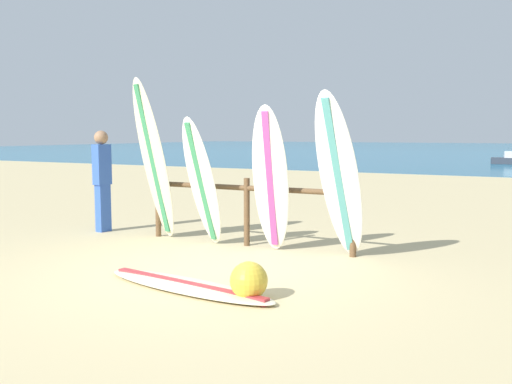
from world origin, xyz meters
TOP-DOWN VIEW (x-y plane):
  - ground_plane at (0.00, 0.00)m, footprint 120.00×120.00m
  - ocean_water at (0.00, 58.00)m, footprint 120.00×80.00m
  - surfboard_rack at (-0.36, 1.79)m, footprint 3.44×0.09m
  - surfboard_leaning_far_left at (-1.88, 1.51)m, footprint 0.66×0.80m
  - surfboard_leaning_left at (-0.90, 1.39)m, footprint 0.57×0.76m
  - surfboard_leaning_center_left at (0.18, 1.50)m, footprint 0.58×0.58m
  - surfboard_leaning_center at (1.22, 1.41)m, footprint 0.66×1.04m
  - surfboard_lying_on_sand at (0.19, -0.60)m, footprint 2.38×0.87m
  - beachgoer_standing at (-3.17, 1.72)m, footprint 0.24×0.30m
  - small_boat_offshore at (1.83, 28.24)m, footprint 2.13×1.00m
  - beach_ball at (0.97, -0.63)m, footprint 0.39×0.39m

SIDE VIEW (x-z plane):
  - ground_plane at x=0.00m, z-range 0.00..0.00m
  - ocean_water at x=0.00m, z-range 0.00..0.01m
  - surfboard_lying_on_sand at x=0.19m, z-range -0.01..0.08m
  - beach_ball at x=0.97m, z-range 0.00..0.39m
  - small_boat_offshore at x=1.83m, z-range -0.10..0.61m
  - surfboard_rack at x=-0.36m, z-range 0.17..1.20m
  - beachgoer_standing at x=-3.17m, z-range 0.09..1.83m
  - surfboard_leaning_left at x=-0.90m, z-range 0.00..1.95m
  - surfboard_leaning_center_left at x=0.18m, z-range 0.00..2.09m
  - surfboard_leaning_center at x=1.22m, z-range 0.00..2.24m
  - surfboard_leaning_far_left at x=-1.88m, z-range 0.00..2.55m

